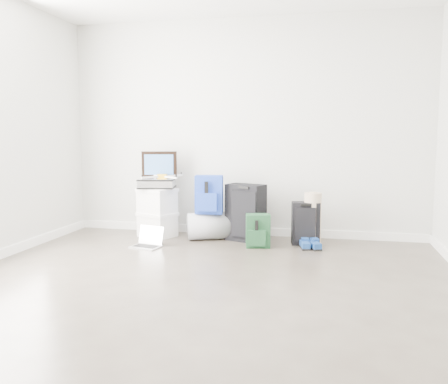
% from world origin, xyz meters
% --- Properties ---
extents(ground, '(5.00, 5.00, 0.00)m').
position_xyz_m(ground, '(0.00, 0.00, 0.00)').
color(ground, '#39312A').
rests_on(ground, ground).
extents(room_envelope, '(4.52, 5.02, 2.71)m').
position_xyz_m(room_envelope, '(0.00, 0.02, 1.72)').
color(room_envelope, beige).
rests_on(room_envelope, ground).
extents(boxes_stack, '(0.53, 0.49, 0.61)m').
position_xyz_m(boxes_stack, '(-1.04, 2.14, 0.31)').
color(boxes_stack, white).
rests_on(boxes_stack, ground).
extents(briefcase, '(0.48, 0.39, 0.12)m').
position_xyz_m(briefcase, '(-1.04, 2.14, 0.67)').
color(briefcase, '#B2B2B7').
rests_on(briefcase, boxes_stack).
extents(painting, '(0.44, 0.12, 0.33)m').
position_xyz_m(painting, '(-1.04, 2.24, 0.90)').
color(painting, black).
rests_on(painting, briefcase).
extents(drone, '(0.50, 0.50, 0.05)m').
position_xyz_m(drone, '(-0.96, 2.12, 0.76)').
color(drone, gold).
rests_on(drone, briefcase).
extents(duffel_bag, '(0.61, 0.51, 0.33)m').
position_xyz_m(duffel_bag, '(-0.36, 2.13, 0.16)').
color(duffel_bag, gray).
rests_on(duffel_bag, ground).
extents(blue_backpack, '(0.35, 0.28, 0.46)m').
position_xyz_m(blue_backpack, '(-0.36, 2.10, 0.55)').
color(blue_backpack, '#17489B').
rests_on(blue_backpack, duffel_bag).
extents(large_suitcase, '(0.50, 0.41, 0.68)m').
position_xyz_m(large_suitcase, '(0.08, 2.14, 0.34)').
color(large_suitcase, black).
rests_on(large_suitcase, ground).
extents(green_backpack, '(0.30, 0.24, 0.38)m').
position_xyz_m(green_backpack, '(0.27, 1.83, 0.18)').
color(green_backpack, '#14371B').
rests_on(green_backpack, ground).
extents(carry_on, '(0.34, 0.25, 0.49)m').
position_xyz_m(carry_on, '(0.79, 2.10, 0.25)').
color(carry_on, black).
rests_on(carry_on, ground).
extents(shoes, '(0.27, 0.26, 0.08)m').
position_xyz_m(shoes, '(0.85, 1.89, 0.04)').
color(shoes, black).
rests_on(shoes, ground).
extents(rolled_rug, '(0.20, 0.20, 0.60)m').
position_xyz_m(rolled_rug, '(0.87, 2.13, 0.30)').
color(rolled_rug, tan).
rests_on(rolled_rug, ground).
extents(laptop, '(0.36, 0.30, 0.23)m').
position_xyz_m(laptop, '(-0.95, 1.60, 0.06)').
color(laptop, silver).
rests_on(laptop, ground).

